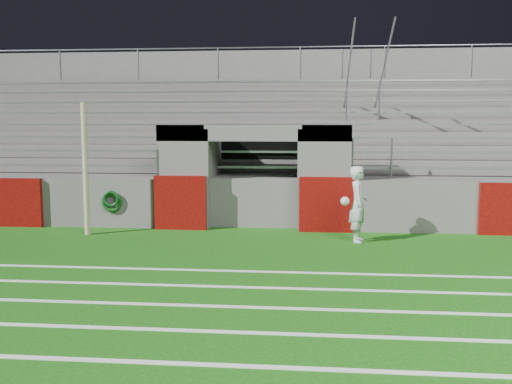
# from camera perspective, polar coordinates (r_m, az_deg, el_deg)

# --- Properties ---
(ground) EXTENTS (90.00, 90.00, 0.00)m
(ground) POSITION_cam_1_polar(r_m,az_deg,el_deg) (11.25, -1.90, -6.63)
(ground) COLOR #14500D
(ground) RESTS_ON ground
(field_post) EXTENTS (0.13, 0.13, 3.13)m
(field_post) POSITION_cam_1_polar(r_m,az_deg,el_deg) (14.01, -16.69, 2.20)
(field_post) COLOR #BCAB8C
(field_post) RESTS_ON ground
(field_markings) EXTENTS (28.00, 8.09, 0.01)m
(field_markings) POSITION_cam_1_polar(r_m,az_deg,el_deg) (6.56, -7.73, -16.63)
(field_markings) COLOR white
(field_markings) RESTS_ON ground
(stadium_structure) EXTENTS (26.00, 8.48, 5.42)m
(stadium_structure) POSITION_cam_1_polar(r_m,az_deg,el_deg) (18.91, 1.18, 3.37)
(stadium_structure) COLOR #575552
(stadium_structure) RESTS_ON ground
(goalkeeper_with_ball) EXTENTS (0.64, 0.66, 1.70)m
(goalkeeper_with_ball) POSITION_cam_1_polar(r_m,az_deg,el_deg) (12.87, 10.17, -1.19)
(goalkeeper_with_ball) COLOR silver
(goalkeeper_with_ball) RESTS_ON ground
(hose_coil) EXTENTS (0.53, 0.14, 0.56)m
(hose_coil) POSITION_cam_1_polar(r_m,az_deg,el_deg) (14.78, -14.24, -0.86)
(hose_coil) COLOR #0D4110
(hose_coil) RESTS_ON ground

